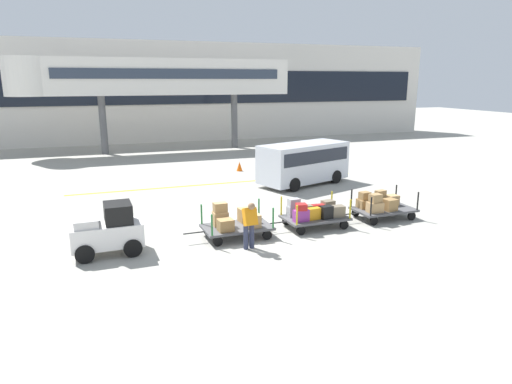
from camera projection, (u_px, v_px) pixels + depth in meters
ground_plane at (239, 231)px, 16.12m from camera, size 120.00×120.00×0.00m
apron_lead_line at (221, 183)px, 23.59m from camera, size 15.16×0.44×0.01m
terminal_building at (150, 92)px, 38.95m from camera, size 53.39×2.51×8.42m
jet_bridge at (146, 77)px, 32.89m from camera, size 19.99×3.00×6.76m
baggage_tug at (108, 230)px, 13.87m from camera, size 2.14×1.30×1.58m
baggage_cart_lead at (236, 222)px, 15.42m from camera, size 3.03×1.49×1.20m
baggage_cart_middle at (315, 213)px, 16.45m from camera, size 3.03×1.49×1.10m
baggage_cart_tail at (380, 205)px, 17.50m from camera, size 3.03×1.49×1.10m
baggage_handler at (250, 223)px, 14.21m from camera, size 0.43×0.46×1.56m
shuttle_van at (304, 160)px, 23.17m from camera, size 5.16×3.40×2.10m
safety_cone_near at (239, 166)px, 26.79m from camera, size 0.36×0.36×0.55m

